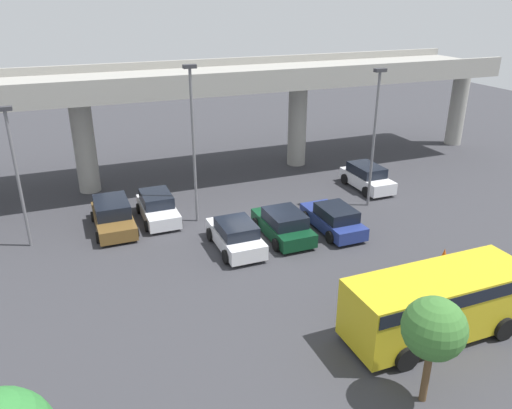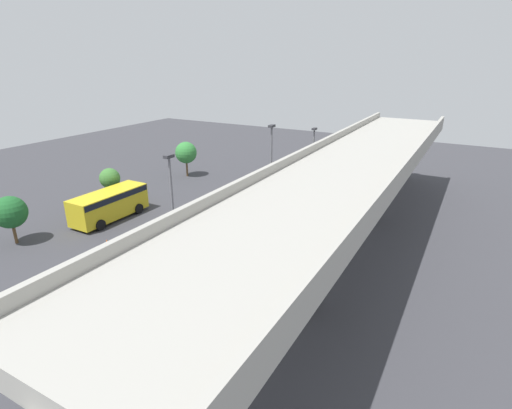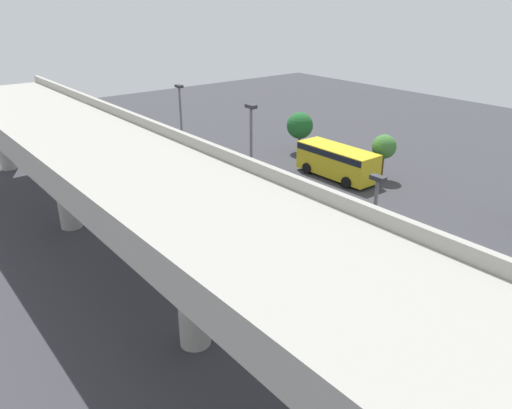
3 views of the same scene
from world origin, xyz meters
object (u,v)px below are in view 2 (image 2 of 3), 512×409
(parked_car_4, at_px, (185,237))
(lamp_post_near_aisle, at_px, (173,208))
(parked_car_1, at_px, (292,213))
(parked_car_2, at_px, (226,213))
(lamp_post_by_overpass, at_px, (313,157))
(parked_car_5, at_px, (193,284))
(tree_front_right, at_px, (10,212))
(tree_front_left, at_px, (186,153))
(parked_car_0, at_px, (300,204))
(shuttle_bus, at_px, (109,203))
(lamp_post_mid_lot, at_px, (271,170))
(parked_car_3, at_px, (210,225))
(traffic_cone, at_px, (107,244))
(tree_front_centre, at_px, (110,179))

(parked_car_4, xyz_separation_m, lamp_post_near_aisle, (3.91, 2.40, 4.20))
(parked_car_1, height_order, parked_car_2, same)
(lamp_post_by_overpass, bearing_deg, lamp_post_near_aisle, -5.75)
(lamp_post_by_overpass, bearing_deg, parked_car_1, 7.09)
(parked_car_5, height_order, tree_front_right, tree_front_right)
(tree_front_left, distance_m, tree_front_right, 22.21)
(lamp_post_near_aisle, bearing_deg, parked_car_0, 170.50)
(parked_car_2, xyz_separation_m, shuttle_bus, (4.78, -9.62, 0.83))
(parked_car_1, distance_m, lamp_post_mid_lot, 5.03)
(parked_car_3, xyz_separation_m, shuttle_bus, (1.91, -9.94, 0.84))
(lamp_post_mid_lot, bearing_deg, parked_car_0, 169.92)
(lamp_post_near_aisle, distance_m, tree_front_right, 14.99)
(tree_front_right, bearing_deg, lamp_post_by_overpass, 143.22)
(parked_car_3, relative_size, shuttle_bus, 0.61)
(lamp_post_mid_lot, height_order, traffic_cone, lamp_post_mid_lot)
(parked_car_2, height_order, parked_car_5, parked_car_5)
(parked_car_0, distance_m, tree_front_right, 24.83)
(parked_car_2, height_order, tree_front_left, tree_front_left)
(shuttle_bus, distance_m, tree_front_centre, 3.98)
(parked_car_3, distance_m, parked_car_5, 9.64)
(parked_car_0, relative_size, parked_car_2, 1.10)
(parked_car_1, xyz_separation_m, tree_front_centre, (5.13, -17.55, 2.08))
(parked_car_2, bearing_deg, tree_front_right, -135.06)
(lamp_post_mid_lot, height_order, lamp_post_by_overpass, lamp_post_mid_lot)
(traffic_cone, bearing_deg, parked_car_0, 145.69)
(parked_car_1, distance_m, parked_car_4, 10.28)
(parked_car_2, height_order, parked_car_4, parked_car_2)
(parked_car_1, bearing_deg, traffic_cone, 49.56)
(parked_car_3, relative_size, parked_car_5, 1.05)
(parked_car_0, bearing_deg, parked_car_4, 66.51)
(parked_car_5, height_order, shuttle_bus, shuttle_bus)
(parked_car_4, bearing_deg, parked_car_0, 66.51)
(parked_car_2, xyz_separation_m, lamp_post_near_aisle, (9.74, 2.39, 4.17))
(lamp_post_mid_lot, relative_size, traffic_cone, 12.81)
(lamp_post_near_aisle, bearing_deg, parked_car_5, 58.65)
(shuttle_bus, distance_m, tree_front_right, 7.94)
(lamp_post_near_aisle, xyz_separation_m, tree_front_right, (2.46, -14.62, -2.26))
(parked_car_3, bearing_deg, tree_front_right, -143.37)
(shuttle_bus, distance_m, lamp_post_mid_lot, 15.32)
(parked_car_5, distance_m, lamp_post_mid_lot, 13.04)
(parked_car_2, bearing_deg, parked_car_5, -66.26)
(parked_car_1, relative_size, tree_front_left, 1.00)
(parked_car_0, relative_size, tree_front_left, 1.09)
(parked_car_2, height_order, lamp_post_mid_lot, lamp_post_mid_lot)
(parked_car_3, xyz_separation_m, parked_car_5, (8.44, 4.65, 0.05))
(lamp_post_mid_lot, relative_size, tree_front_right, 2.26)
(tree_front_right, bearing_deg, tree_front_centre, -179.60)
(parked_car_2, height_order, lamp_post_near_aisle, lamp_post_near_aisle)
(parked_car_4, bearing_deg, tree_front_left, 127.95)
(parked_car_0, bearing_deg, traffic_cone, 55.69)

